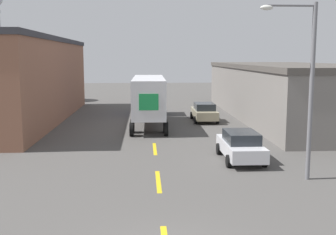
% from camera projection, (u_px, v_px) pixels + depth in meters
% --- Properties ---
extents(road_centerline, '(0.20, 16.82, 0.01)m').
position_uv_depth(road_centerline, '(158.00, 181.00, 18.77)').
color(road_centerline, gold).
rests_on(road_centerline, ground_plane).
extents(warehouse_left, '(9.47, 25.43, 7.15)m').
position_uv_depth(warehouse_left, '(8.00, 80.00, 36.08)').
color(warehouse_left, brown).
rests_on(warehouse_left, ground_plane).
extents(warehouse_right, '(10.12, 27.91, 4.88)m').
position_uv_depth(warehouse_right, '(290.00, 91.00, 38.30)').
color(warehouse_right, slate).
rests_on(warehouse_right, ground_plane).
extents(semi_truck, '(2.81, 13.57, 3.89)m').
position_uv_depth(semi_truck, '(149.00, 96.00, 34.87)').
color(semi_truck, navy).
rests_on(semi_truck, ground_plane).
extents(parked_car_right_mid, '(2.05, 4.61, 1.59)m').
position_uv_depth(parked_car_right_mid, '(241.00, 145.00, 22.46)').
color(parked_car_right_mid, silver).
rests_on(parked_car_right_mid, ground_plane).
extents(parked_car_right_far, '(2.05, 4.61, 1.59)m').
position_uv_depth(parked_car_right_far, '(204.00, 112.00, 36.21)').
color(parked_car_right_far, tan).
rests_on(parked_car_right_far, ground_plane).
extents(street_lamp, '(2.50, 0.32, 7.83)m').
position_uv_depth(street_lamp, '(305.00, 79.00, 18.45)').
color(street_lamp, slate).
rests_on(street_lamp, ground_plane).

